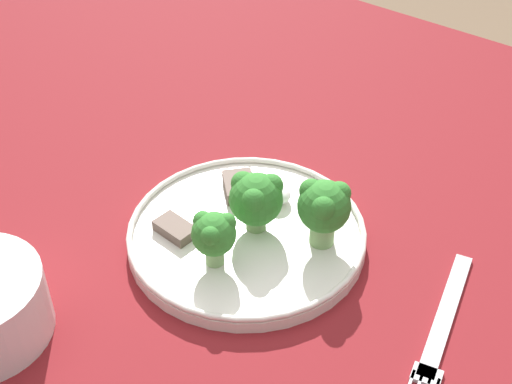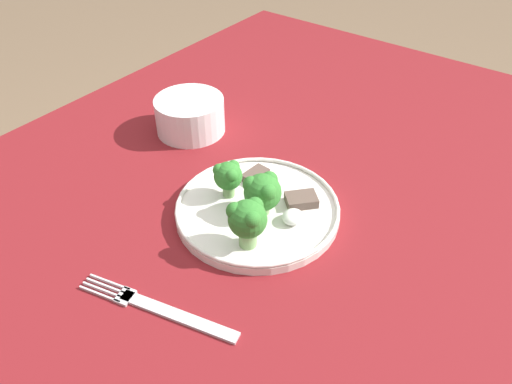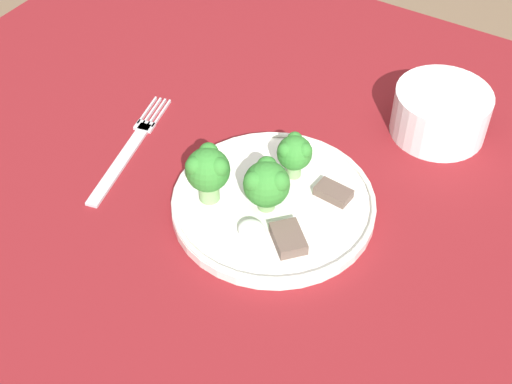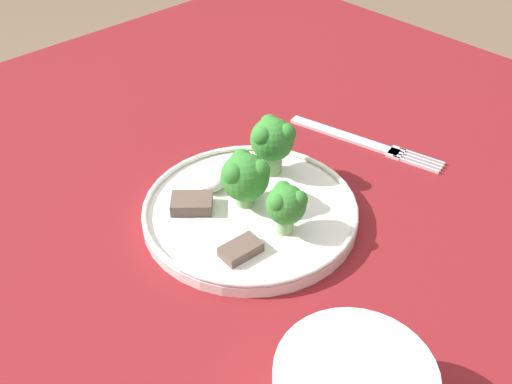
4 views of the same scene
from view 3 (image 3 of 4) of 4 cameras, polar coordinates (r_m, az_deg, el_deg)
name	(u,v)px [view 3 (image 3 of 4)]	position (r m, az deg, el deg)	size (l,w,h in m)	color
table	(296,302)	(0.85, 3.24, -8.77)	(1.23, 1.02, 0.78)	maroon
dinner_plate	(273,203)	(0.80, 1.40, -0.92)	(0.23, 0.23, 0.02)	white
fork	(128,150)	(0.89, -10.17, 3.33)	(0.07, 0.21, 0.00)	silver
cream_bowl	(440,114)	(0.92, 14.53, 6.09)	(0.12, 0.12, 0.06)	white
broccoli_floret_near_rim_left	(267,183)	(0.77, 0.85, 0.71)	(0.05, 0.05, 0.06)	#7FA866
broccoli_floret_center_left	(208,170)	(0.78, -3.85, 1.81)	(0.05, 0.05, 0.07)	#7FA866
broccoli_floret_back_left	(295,153)	(0.81, 3.10, 3.17)	(0.04, 0.04, 0.06)	#7FA866
meat_slice_front_slice	(334,193)	(0.81, 6.24, -0.05)	(0.04, 0.03, 0.01)	brown
meat_slice_middle_slice	(288,239)	(0.76, 2.60, -3.74)	(0.05, 0.05, 0.01)	brown
sauce_dollop	(252,230)	(0.76, -0.33, -3.05)	(0.03, 0.03, 0.02)	white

